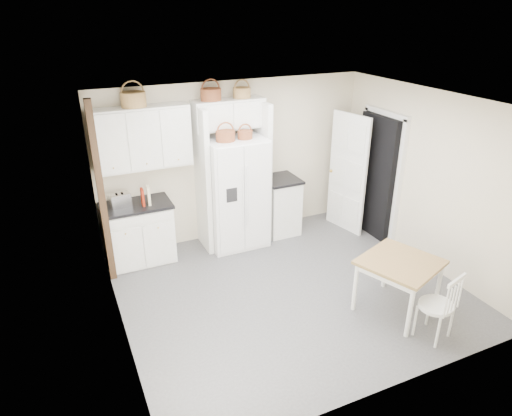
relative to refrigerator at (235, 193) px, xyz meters
name	(u,v)px	position (x,y,z in m)	size (l,w,h in m)	color
floor	(290,290)	(0.15, -1.62, -0.90)	(4.50, 4.50, 0.00)	#434344
ceiling	(296,104)	(0.15, -1.62, 1.70)	(4.50, 4.50, 0.00)	white
wall_back	(235,161)	(0.15, 0.38, 0.40)	(4.50, 4.50, 0.00)	beige
wall_left	(113,239)	(-2.10, -1.62, 0.40)	(4.00, 4.00, 0.00)	beige
wall_right	(427,180)	(2.40, -1.62, 0.40)	(4.00, 4.00, 0.00)	beige
refrigerator	(235,193)	(0.00, 0.00, 0.00)	(0.93, 0.75, 1.79)	white
base_cab_left	(139,234)	(-1.57, 0.08, -0.44)	(0.98, 0.62, 0.91)	silver
base_cab_right	(280,206)	(0.85, 0.08, -0.42)	(0.54, 0.65, 0.95)	silver
dining_table	(397,285)	(1.19, -2.57, -0.53)	(0.88, 0.88, 0.73)	olive
windsor_chair	(436,305)	(1.24, -3.17, -0.46)	(0.43, 0.39, 0.88)	silver
counter_left	(136,205)	(-1.57, 0.08, 0.03)	(1.02, 0.66, 0.04)	black
counter_right	(280,179)	(0.85, 0.08, 0.07)	(0.58, 0.69, 0.04)	black
toaster	(120,200)	(-1.78, 0.07, 0.15)	(0.29, 0.17, 0.20)	silver
cookbook_red	(143,197)	(-1.46, 0.00, 0.18)	(0.04, 0.16, 0.25)	maroon
cookbook_cream	(149,195)	(-1.37, 0.00, 0.19)	(0.04, 0.18, 0.27)	beige
basket_upper_b	(133,100)	(-1.41, 0.21, 1.56)	(0.35, 0.35, 0.21)	brown
basket_bridge_a	(211,94)	(-0.27, 0.21, 1.54)	(0.31, 0.31, 0.18)	brown
basket_bridge_b	(242,93)	(0.23, 0.21, 1.53)	(0.27, 0.27, 0.16)	brown
basket_fridge_a	(225,136)	(-0.18, -0.10, 0.98)	(0.29, 0.29, 0.16)	brown
basket_fridge_b	(245,135)	(0.14, -0.10, 0.96)	(0.23, 0.23, 0.12)	brown
upper_cabinet	(142,138)	(-1.35, 0.21, 1.00)	(1.40, 0.34, 0.90)	silver
bridge_cabinet	(229,114)	(0.00, 0.21, 1.23)	(1.12, 0.34, 0.45)	silver
fridge_panel_left	(203,181)	(-0.51, 0.08, 0.25)	(0.08, 0.60, 2.30)	silver
fridge_panel_right	(262,172)	(0.51, 0.08, 0.25)	(0.08, 0.60, 2.30)	silver
trim_post	(101,196)	(-2.05, -0.27, 0.40)	(0.09, 0.09, 2.60)	black
doorway_void	(377,177)	(2.31, -0.62, 0.13)	(0.18, 0.85, 2.05)	black
door_slab	(348,174)	(1.95, -0.29, 0.13)	(0.80, 0.04, 2.05)	white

